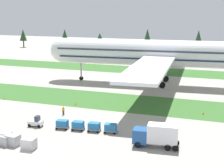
% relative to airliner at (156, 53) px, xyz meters
% --- Properties ---
extents(ground_plane, '(400.00, 400.00, 0.00)m').
position_rel_airliner_xyz_m(ground_plane, '(-7.49, -54.00, -8.84)').
color(ground_plane, gray).
extents(grass_strip_near, '(320.00, 15.00, 0.01)m').
position_rel_airliner_xyz_m(grass_strip_near, '(-7.49, -21.14, -8.84)').
color(grass_strip_near, '#336028').
rests_on(grass_strip_near, ground).
extents(grass_strip_far, '(320.00, 15.00, 0.01)m').
position_rel_airliner_xyz_m(grass_strip_far, '(-7.49, 20.86, -8.84)').
color(grass_strip_far, '#336028').
rests_on(grass_strip_far, ground).
extents(airliner, '(62.45, 77.23, 24.65)m').
position_rel_airliner_xyz_m(airliner, '(0.00, 0.00, 0.00)').
color(airliner, white).
rests_on(airliner, ground).
extents(baggage_tug, '(2.73, 1.58, 1.97)m').
position_rel_airliner_xyz_m(baggage_tug, '(-11.99, -42.14, -8.03)').
color(baggage_tug, silver).
rests_on(baggage_tug, ground).
extents(cargo_dolly_lead, '(2.35, 1.74, 1.55)m').
position_rel_airliner_xyz_m(cargo_dolly_lead, '(-7.00, -41.58, -7.92)').
color(cargo_dolly_lead, '#A3A3A8').
rests_on(cargo_dolly_lead, ground).
extents(cargo_dolly_second, '(2.35, 1.74, 1.55)m').
position_rel_airliner_xyz_m(cargo_dolly_second, '(-4.11, -41.25, -7.92)').
color(cargo_dolly_second, '#A3A3A8').
rests_on(cargo_dolly_second, ground).
extents(cargo_dolly_third, '(2.35, 1.74, 1.55)m').
position_rel_airliner_xyz_m(cargo_dolly_third, '(-1.23, -40.93, -7.92)').
color(cargo_dolly_third, '#A3A3A8').
rests_on(cargo_dolly_third, ground).
extents(cargo_dolly_fourth, '(2.35, 1.74, 1.55)m').
position_rel_airliner_xyz_m(cargo_dolly_fourth, '(1.65, -40.60, -7.92)').
color(cargo_dolly_fourth, '#A3A3A8').
rests_on(cargo_dolly_fourth, ground).
extents(catering_truck, '(7.15, 3.00, 3.58)m').
position_rel_airliner_xyz_m(catering_truck, '(10.28, -43.99, -6.89)').
color(catering_truck, '#1E4C8E').
rests_on(catering_truck, ground).
extents(ground_crew_marshaller, '(0.36, 0.48, 1.74)m').
position_rel_airliner_xyz_m(ground_crew_marshaller, '(-10.65, -34.29, -7.90)').
color(ground_crew_marshaller, black).
rests_on(ground_crew_marshaller, ground).
extents(uld_container_0, '(2.18, 1.83, 1.52)m').
position_rel_airliner_xyz_m(uld_container_0, '(-11.83, -51.13, -8.08)').
color(uld_container_0, '#A3A3A8').
rests_on(uld_container_0, ground).
extents(uld_container_1, '(2.10, 1.72, 1.66)m').
position_rel_airliner_xyz_m(uld_container_1, '(-10.54, -50.92, -8.01)').
color(uld_container_1, '#A3A3A8').
rests_on(uld_container_1, ground).
extents(uld_container_2, '(2.14, 1.77, 1.62)m').
position_rel_airliner_xyz_m(uld_container_2, '(-12.48, -50.37, -8.03)').
color(uld_container_2, '#A3A3A8').
rests_on(uld_container_2, ground).
extents(uld_container_3, '(2.10, 1.73, 1.67)m').
position_rel_airliner_xyz_m(uld_container_3, '(-7.41, -51.32, -8.01)').
color(uld_container_3, '#A3A3A8').
rests_on(uld_container_3, ground).
extents(taxiway_marker_0, '(0.44, 0.44, 0.48)m').
position_rel_airliner_xyz_m(taxiway_marker_0, '(-11.52, -26.86, -8.60)').
color(taxiway_marker_0, orange).
rests_on(taxiway_marker_0, ground).
extents(taxiway_marker_1, '(0.44, 0.44, 0.52)m').
position_rel_airliner_xyz_m(taxiway_marker_1, '(15.45, -24.59, -8.58)').
color(taxiway_marker_1, orange).
rests_on(taxiway_marker_1, ground).
extents(taxiway_marker_2, '(0.44, 0.44, 0.48)m').
position_rel_airliner_xyz_m(taxiway_marker_2, '(-29.15, -28.37, -8.60)').
color(taxiway_marker_2, orange).
rests_on(taxiway_marker_2, ground).
extents(distant_tree_line, '(170.23, 10.02, 11.60)m').
position_rel_airliner_xyz_m(distant_tree_line, '(-3.67, 70.01, -1.90)').
color(distant_tree_line, '#4C3823').
rests_on(distant_tree_line, ground).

